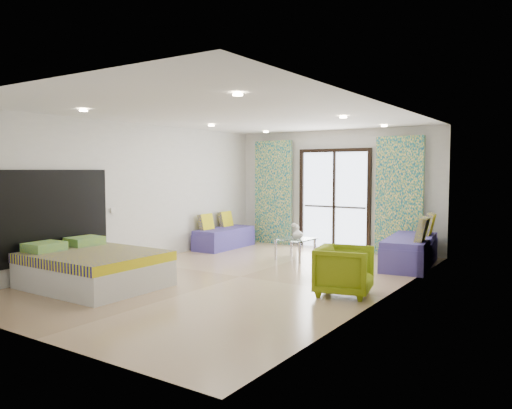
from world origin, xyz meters
The scene contains 24 objects.
floor centered at (0.00, 0.00, 0.00)m, with size 5.00×7.50×0.01m, color tan, non-canonical shape.
ceiling centered at (0.00, 0.00, 2.70)m, with size 5.00×7.50×0.01m, color silver, non-canonical shape.
wall_back centered at (0.00, 3.75, 1.35)m, with size 5.00×0.01×2.70m, color silver, non-canonical shape.
wall_front centered at (0.00, -3.75, 1.35)m, with size 5.00×0.01×2.70m, color silver, non-canonical shape.
wall_left centered at (-2.50, 0.00, 1.35)m, with size 0.01×7.50×2.70m, color silver, non-canonical shape.
wall_right centered at (2.50, 0.00, 1.35)m, with size 0.01×7.50×2.70m, color silver, non-canonical shape.
balcony_door centered at (0.00, 3.72, 1.26)m, with size 1.76×0.08×2.28m.
balcony_rail centered at (0.00, 3.73, 0.95)m, with size 1.52×0.03×0.04m, color #595451.
curtain_left centered at (-1.55, 3.57, 1.25)m, with size 1.00×0.10×2.50m, color silver.
curtain_right centered at (1.55, 3.57, 1.25)m, with size 1.00×0.10×2.50m, color silver.
downlight_a centered at (-1.40, -2.00, 2.67)m, with size 0.12×0.12×0.02m, color #FFE0B2.
downlight_b centered at (1.40, -2.00, 2.67)m, with size 0.12×0.12×0.02m, color #FFE0B2.
downlight_c centered at (-1.40, 1.00, 2.67)m, with size 0.12×0.12×0.02m, color #FFE0B2.
downlight_d centered at (1.40, 1.00, 2.67)m, with size 0.12×0.12×0.02m, color #FFE0B2.
downlight_e centered at (-1.40, 3.00, 2.67)m, with size 0.12×0.12×0.02m, color #FFE0B2.
downlight_f centered at (1.40, 3.00, 2.67)m, with size 0.12×0.12×0.02m, color #FFE0B2.
headboard centered at (-2.46, -1.83, 1.05)m, with size 0.06×2.10×1.50m, color black.
switch_plate centered at (-2.47, -0.58, 1.05)m, with size 0.02×0.10×0.10m, color silver.
bed centered at (-1.48, -1.83, 0.28)m, with size 1.96×1.60×0.68m.
daybed_left centered at (-2.11, 2.32, 0.25)m, with size 0.70×1.66×0.81m.
daybed_right centered at (2.12, 2.53, 0.30)m, with size 1.01×2.05×0.97m.
coffee_table centered at (0.00, 1.91, 0.38)m, with size 0.69×0.69×0.75m.
vase centered at (0.07, 1.87, 0.53)m, with size 0.21×0.22×0.21m, color white.
armchair centered at (1.96, -0.16, 0.39)m, with size 0.75×0.71×0.77m, color olive.
Camera 1 is at (4.83, -6.76, 1.80)m, focal length 35.00 mm.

